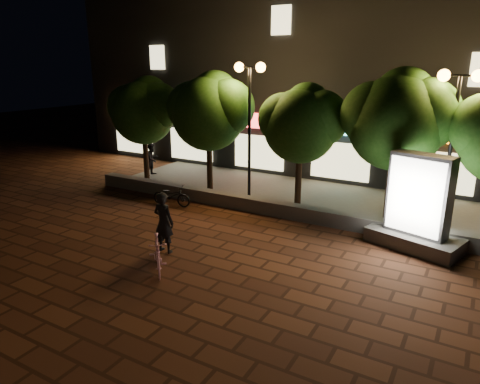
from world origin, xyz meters
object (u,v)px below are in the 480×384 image
Objects in this scene: tree_mid at (303,121)px; ad_kiosk at (418,211)px; street_lamp_left at (250,96)px; scooter_parked at (171,196)px; pedestrian at (152,159)px; tree_far_left at (145,108)px; tree_right at (399,117)px; street_lamp_right at (456,110)px; rider at (164,222)px; tree_left at (210,109)px; scooter_pink at (158,254)px.

tree_mid reaches higher than ad_kiosk.
street_lamp_left is 7.30m from ad_kiosk.
pedestrian is (-3.55, 3.06, 0.44)m from scooter_parked.
tree_far_left is 12.28m from ad_kiosk.
tree_far_left is 5.50m from street_lamp_left.
tree_right is 1.02× the size of street_lamp_right.
tree_mid is at bearing -106.40° from rider.
tree_far_left is 3.51m from tree_left.
street_lamp_left is at bearing -100.64° from pedestrian.
tree_far_left is 7.50m from tree_mid.
tree_far_left is at bearing -180.00° from tree_right.
tree_far_left is 2.92× the size of scooter_pink.
tree_left is at bearing -14.86° from scooter_parked.
tree_far_left is 12.47m from street_lamp_right.
tree_left is 6.77m from rider.
pedestrian reaches higher than scooter_pink.
tree_right reaches higher than street_lamp_right.
street_lamp_right is at bearing -3.04° from tree_mid.
rider is (-0.64, 1.05, 0.42)m from scooter_pink.
street_lamp_right reaches higher than ad_kiosk.
scooter_parked is (3.29, -2.46, -2.89)m from tree_far_left.
rider is 4.22m from scooter_parked.
street_lamp_left is at bearing 55.09° from scooter_pink.
rider is (-6.19, -3.90, -0.24)m from ad_kiosk.
tree_left is at bearing -68.81° from rider.
street_lamp_right is 3.23× the size of scooter_parked.
scooter_parked is at bearing -36.84° from tree_far_left.
street_lamp_right is 3.28m from ad_kiosk.
pedestrian is (-0.26, 0.60, -2.45)m from tree_far_left.
ad_kiosk is 7.47m from scooter_pink.
tree_right is at bearing 0.00° from tree_far_left.
tree_right is 3.29× the size of scooter_parked.
scooter_parked is (-8.64, -0.50, -0.73)m from ad_kiosk.
street_lamp_right is (1.64, -0.26, 0.33)m from tree_right.
rider is at bearing -69.19° from tree_left.
tree_left is 7.30m from tree_right.
street_lamp_left is at bearing -86.73° from rider.
rider is at bearing -130.87° from tree_right.
tree_mid is 2.51× the size of rider.
scooter_pink is at bearing 121.52° from rider.
tree_mid is 2.22m from street_lamp_left.
street_lamp_left reaches higher than tree_right.
rider is at bearing -140.18° from street_lamp_right.
street_lamp_right is 10.05m from scooter_parked.
street_lamp_left is (5.45, -0.26, 0.74)m from tree_far_left.
street_lamp_left reaches higher than scooter_parked.
tree_right is 3.32m from ad_kiosk.
tree_right is at bearing -81.73° from scooter_parked.
tree_far_left is 3.02× the size of pedestrian.
tree_far_left is 3.01× the size of scooter_parked.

